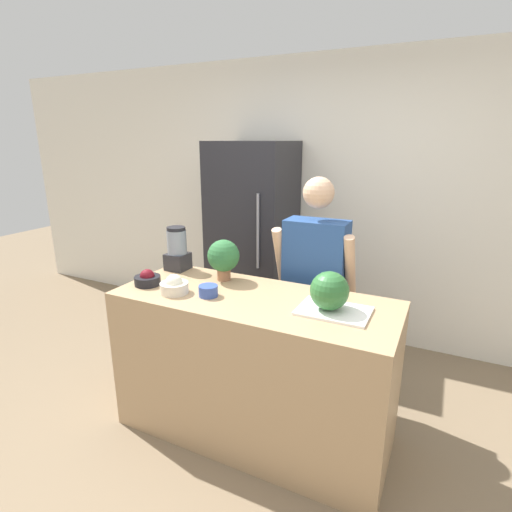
# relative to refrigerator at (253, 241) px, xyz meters

# --- Properties ---
(ground_plane) EXTENTS (14.00, 14.00, 0.00)m
(ground_plane) POSITION_rel_refrigerator_xyz_m (0.66, -1.66, -0.93)
(ground_plane) COLOR #7F6B51
(wall_back) EXTENTS (8.00, 0.06, 2.60)m
(wall_back) POSITION_rel_refrigerator_xyz_m (0.66, 0.37, 0.37)
(wall_back) COLOR white
(wall_back) RESTS_ON ground_plane
(counter_island) EXTENTS (1.72, 0.70, 0.95)m
(counter_island) POSITION_rel_refrigerator_xyz_m (0.66, -1.31, -0.45)
(counter_island) COLOR tan
(counter_island) RESTS_ON ground_plane
(refrigerator) EXTENTS (0.72, 0.66, 1.85)m
(refrigerator) POSITION_rel_refrigerator_xyz_m (0.00, 0.00, 0.00)
(refrigerator) COLOR #232328
(refrigerator) RESTS_ON ground_plane
(person) EXTENTS (0.57, 0.26, 1.63)m
(person) POSITION_rel_refrigerator_xyz_m (0.86, -0.73, -0.10)
(person) COLOR #333338
(person) RESTS_ON ground_plane
(cutting_board) EXTENTS (0.39, 0.28, 0.01)m
(cutting_board) POSITION_rel_refrigerator_xyz_m (1.15, -1.31, 0.03)
(cutting_board) COLOR white
(cutting_board) RESTS_ON counter_island
(watermelon) EXTENTS (0.21, 0.21, 0.21)m
(watermelon) POSITION_rel_refrigerator_xyz_m (1.12, -1.31, 0.15)
(watermelon) COLOR #2D6B33
(watermelon) RESTS_ON cutting_board
(bowl_cherries) EXTENTS (0.17, 0.17, 0.11)m
(bowl_cherries) POSITION_rel_refrigerator_xyz_m (-0.06, -1.42, 0.06)
(bowl_cherries) COLOR black
(bowl_cherries) RESTS_ON counter_island
(bowl_cream) EXTENTS (0.17, 0.17, 0.12)m
(bowl_cream) POSITION_rel_refrigerator_xyz_m (0.19, -1.46, 0.07)
(bowl_cream) COLOR beige
(bowl_cream) RESTS_ON counter_island
(bowl_small_blue) EXTENTS (0.12, 0.12, 0.07)m
(bowl_small_blue) POSITION_rel_refrigerator_xyz_m (0.40, -1.41, 0.06)
(bowl_small_blue) COLOR #334C9E
(bowl_small_blue) RESTS_ON counter_island
(blender) EXTENTS (0.15, 0.15, 0.32)m
(blender) POSITION_rel_refrigerator_xyz_m (-0.08, -1.07, 0.18)
(blender) COLOR #28282D
(blender) RESTS_ON counter_island
(potted_plant) EXTENTS (0.21, 0.21, 0.28)m
(potted_plant) POSITION_rel_refrigerator_xyz_m (0.34, -1.12, 0.19)
(potted_plant) COLOR #996647
(potted_plant) RESTS_ON counter_island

